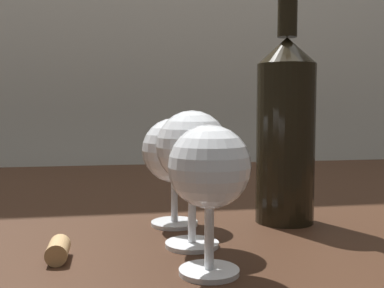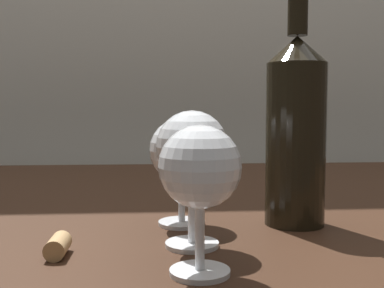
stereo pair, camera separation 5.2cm
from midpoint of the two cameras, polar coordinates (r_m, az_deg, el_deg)
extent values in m
cube|color=#382114|center=(0.80, -2.45, -7.70)|extent=(1.54, 0.96, 0.03)
cylinder|color=white|center=(0.45, -1.27, -15.25)|extent=(0.06, 0.06, 0.00)
cylinder|color=white|center=(0.44, -1.28, -10.60)|extent=(0.01, 0.01, 0.07)
sphere|color=white|center=(0.43, -1.30, -2.77)|extent=(0.08, 0.08, 0.08)
ellipsoid|color=pink|center=(0.43, -1.30, -2.97)|extent=(0.07, 0.07, 0.03)
cylinder|color=white|center=(0.54, -2.81, -12.09)|extent=(0.06, 0.06, 0.00)
cylinder|color=white|center=(0.53, -2.83, -7.57)|extent=(0.01, 0.01, 0.08)
sphere|color=white|center=(0.52, -2.86, -0.31)|extent=(0.08, 0.08, 0.08)
ellipsoid|color=maroon|center=(0.52, -2.86, -0.35)|extent=(0.07, 0.07, 0.04)
cylinder|color=white|center=(0.63, -4.53, -9.60)|extent=(0.06, 0.06, 0.00)
cylinder|color=white|center=(0.62, -4.55, -6.37)|extent=(0.01, 0.01, 0.07)
sphere|color=white|center=(0.61, -4.58, -0.77)|extent=(0.08, 0.08, 0.08)
ellipsoid|color=#380711|center=(0.61, -4.58, -1.51)|extent=(0.07, 0.07, 0.02)
cylinder|color=black|center=(0.64, 9.01, 0.00)|extent=(0.08, 0.08, 0.21)
cone|color=black|center=(0.64, 9.16, 11.14)|extent=(0.08, 0.08, 0.03)
cylinder|color=black|center=(0.65, 9.22, 15.58)|extent=(0.03, 0.03, 0.07)
cylinder|color=tan|center=(0.51, -18.81, -12.13)|extent=(0.02, 0.04, 0.02)
camera|label=1|loc=(0.03, -92.86, -0.23)|focal=43.95mm
camera|label=2|loc=(0.03, 87.14, 0.23)|focal=43.95mm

